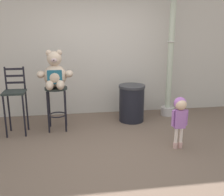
% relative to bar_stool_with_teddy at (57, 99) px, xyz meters
% --- Properties ---
extents(ground_plane, '(24.00, 24.00, 0.00)m').
position_rel_bar_stool_with_teddy_xyz_m(ground_plane, '(0.87, -1.18, -0.58)').
color(ground_plane, brown).
extents(building_wall, '(7.25, 0.30, 3.53)m').
position_rel_bar_stool_with_teddy_xyz_m(building_wall, '(0.87, 1.03, 1.18)').
color(building_wall, '#B5ABA2').
rests_on(building_wall, ground_plane).
extents(bar_stool_with_teddy, '(0.41, 0.41, 0.81)m').
position_rel_bar_stool_with_teddy_xyz_m(bar_stool_with_teddy, '(0.00, 0.00, 0.00)').
color(bar_stool_with_teddy, '#202725').
rests_on(bar_stool_with_teddy, ground_plane).
extents(teddy_bear, '(0.64, 0.57, 0.67)m').
position_rel_bar_stool_with_teddy_xyz_m(teddy_bear, '(0.00, -0.03, 0.48)').
color(teddy_bear, tan).
rests_on(teddy_bear, bar_stool_with_teddy).
extents(child_walking, '(0.26, 0.21, 0.83)m').
position_rel_bar_stool_with_teddy_xyz_m(child_walking, '(1.93, -1.11, 0.02)').
color(child_walking, '#C89790').
rests_on(child_walking, ground_plane).
extents(trash_bin, '(0.53, 0.53, 0.75)m').
position_rel_bar_stool_with_teddy_xyz_m(trash_bin, '(1.48, 0.25, -0.21)').
color(trash_bin, black).
rests_on(trash_bin, ground_plane).
extents(lamppost, '(0.28, 0.28, 2.73)m').
position_rel_bar_stool_with_teddy_xyz_m(lamppost, '(2.34, 0.48, 0.49)').
color(lamppost, '#AAA09F').
rests_on(lamppost, ground_plane).
extents(bar_chair_empty, '(0.37, 0.37, 1.20)m').
position_rel_bar_stool_with_teddy_xyz_m(bar_chair_empty, '(-0.71, -0.08, 0.10)').
color(bar_chair_empty, '#202725').
rests_on(bar_chair_empty, ground_plane).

